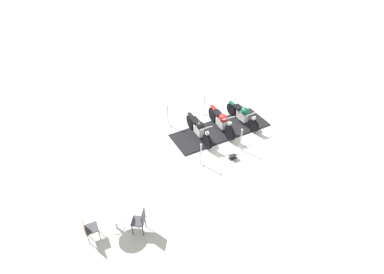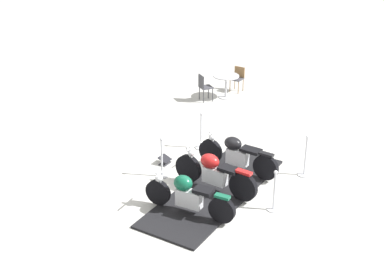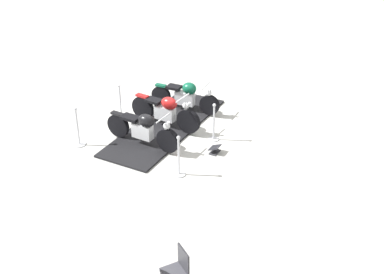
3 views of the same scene
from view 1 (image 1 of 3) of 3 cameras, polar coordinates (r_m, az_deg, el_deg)
name	(u,v)px [view 1 (image 1 of 3)]	position (r m, az deg, el deg)	size (l,w,h in m)	color
ground_plane	(221,130)	(14.63, 5.11, 1.19)	(80.00, 80.00, 0.00)	silver
display_platform	(221,130)	(14.61, 5.12, 1.27)	(4.52, 1.58, 0.06)	black
motorcycle_black	(199,129)	(13.79, 1.26, 1.45)	(2.21, 0.80, 0.96)	black
motorcycle_maroon	(222,121)	(14.29, 5.29, 2.81)	(2.21, 0.75, 1.02)	black
motorcycle_forest	(243,115)	(14.88, 9.07, 3.96)	(2.10, 0.96, 0.89)	black
stanchion_left_mid	(204,108)	(15.46, 2.14, 5.22)	(0.29, 0.29, 1.01)	silver
stanchion_right_front	(201,158)	(12.62, 1.59, -3.74)	(0.33, 0.33, 1.07)	silver
stanchion_right_mid	(241,142)	(13.45, 8.68, -0.96)	(0.30, 0.30, 1.08)	silver
stanchion_left_front	(168,119)	(14.72, -4.32, 3.23)	(0.33, 0.33, 1.10)	silver
info_placard	(233,157)	(13.16, 7.27, -3.55)	(0.34, 0.38, 0.21)	#333338
cafe_table	(114,217)	(10.63, -13.69, -13.66)	(0.90, 0.90, 0.79)	#B7B7BC
cafe_chair_near_table	(140,220)	(10.48, -9.24, -14.46)	(0.50, 0.50, 0.92)	#2D2D33
cafe_chair_across_table	(89,228)	(10.70, -17.95, -15.22)	(0.49, 0.49, 0.86)	olive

